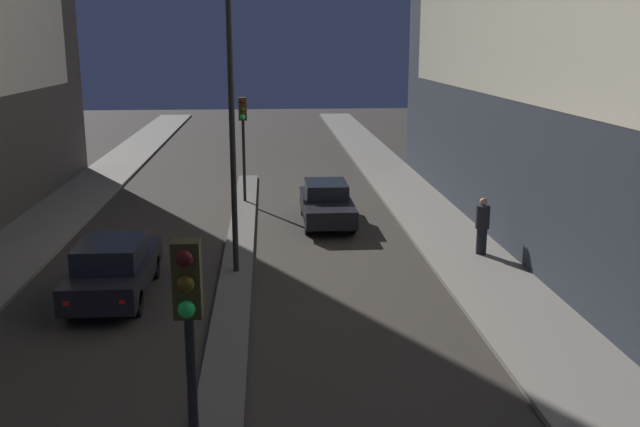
{
  "coord_description": "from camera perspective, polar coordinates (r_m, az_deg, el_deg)",
  "views": [
    {
      "loc": [
        0.93,
        -3.66,
        6.48
      ],
      "look_at": [
        2.4,
        15.91,
        1.71
      ],
      "focal_mm": 40.0,
      "sensor_mm": 36.0,
      "label": 1
    }
  ],
  "objects": [
    {
      "name": "traffic_light_mid",
      "position": [
        28.61,
        -6.18,
        7.03
      ],
      "size": [
        0.32,
        0.42,
        4.17
      ],
      "color": "black",
      "rests_on": "median_strip"
    },
    {
      "name": "traffic_light_near",
      "position": [
        8.45,
        -10.41,
        -9.38
      ],
      "size": [
        0.32,
        0.42,
        4.17
      ],
      "color": "black",
      "rests_on": "median_strip"
    },
    {
      "name": "street_lamp",
      "position": [
        19.4,
        -7.17,
        10.81
      ],
      "size": [
        0.48,
        0.48,
        8.35
      ],
      "color": "black",
      "rests_on": "median_strip"
    },
    {
      "name": "car_left_lane",
      "position": [
        19.1,
        -16.17,
        -4.23
      ],
      "size": [
        1.79,
        4.61,
        1.57
      ],
      "color": "black",
      "rests_on": "ground"
    },
    {
      "name": "pedestrian_on_right_sidewalk",
      "position": [
        22.19,
        12.86,
        -0.89
      ],
      "size": [
        0.42,
        0.42,
        1.75
      ],
      "color": "black",
      "rests_on": "sidewalk_right"
    },
    {
      "name": "car_right_lane",
      "position": [
        25.82,
        0.53,
        0.85
      ],
      "size": [
        1.74,
        4.52,
        1.47
      ],
      "color": "black",
      "rests_on": "ground"
    },
    {
      "name": "median_strip",
      "position": [
        20.41,
        -6.71,
        -4.74
      ],
      "size": [
        0.89,
        29.38,
        0.13
      ],
      "color": "#56544F",
      "rests_on": "ground"
    }
  ]
}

